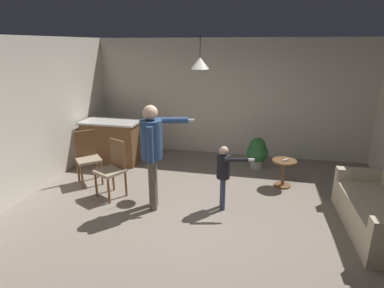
{
  "coord_description": "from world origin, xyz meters",
  "views": [
    {
      "loc": [
        0.79,
        -4.17,
        2.57
      ],
      "look_at": [
        -0.31,
        0.64,
        1.0
      ],
      "focal_mm": 29.59,
      "sensor_mm": 36.0,
      "label": 1
    }
  ],
  "objects_px": {
    "side_table_by_couch": "(284,170)",
    "spare_remote_on_table": "(286,160)",
    "dining_chair_near_wall": "(87,155)",
    "person_adult": "(153,146)",
    "kitchen_counter": "(112,142)",
    "dining_chair_by_counter": "(113,166)",
    "person_child": "(224,171)",
    "potted_plant_corner": "(257,152)"
  },
  "relations": [
    {
      "from": "person_adult",
      "to": "person_child",
      "type": "distance_m",
      "value": 1.18
    },
    {
      "from": "person_child",
      "to": "dining_chair_near_wall",
      "type": "bearing_deg",
      "value": -112.52
    },
    {
      "from": "potted_plant_corner",
      "to": "kitchen_counter",
      "type": "bearing_deg",
      "value": -174.4
    },
    {
      "from": "kitchen_counter",
      "to": "potted_plant_corner",
      "type": "bearing_deg",
      "value": 5.6
    },
    {
      "from": "kitchen_counter",
      "to": "person_adult",
      "type": "distance_m",
      "value": 2.47
    },
    {
      "from": "side_table_by_couch",
      "to": "person_child",
      "type": "bearing_deg",
      "value": -132.45
    },
    {
      "from": "dining_chair_near_wall",
      "to": "potted_plant_corner",
      "type": "height_order",
      "value": "dining_chair_near_wall"
    },
    {
      "from": "kitchen_counter",
      "to": "spare_remote_on_table",
      "type": "bearing_deg",
      "value": -8.21
    },
    {
      "from": "dining_chair_by_counter",
      "to": "spare_remote_on_table",
      "type": "bearing_deg",
      "value": -134.22
    },
    {
      "from": "spare_remote_on_table",
      "to": "side_table_by_couch",
      "type": "bearing_deg",
      "value": 109.32
    },
    {
      "from": "dining_chair_near_wall",
      "to": "spare_remote_on_table",
      "type": "height_order",
      "value": "dining_chair_near_wall"
    },
    {
      "from": "person_adult",
      "to": "potted_plant_corner",
      "type": "distance_m",
      "value": 2.71
    },
    {
      "from": "person_adult",
      "to": "person_child",
      "type": "xyz_separation_m",
      "value": [
        1.1,
        0.21,
        -0.39
      ]
    },
    {
      "from": "person_adult",
      "to": "dining_chair_near_wall",
      "type": "relative_size",
      "value": 1.7
    },
    {
      "from": "side_table_by_couch",
      "to": "spare_remote_on_table",
      "type": "distance_m",
      "value": 0.22
    },
    {
      "from": "person_child",
      "to": "dining_chair_near_wall",
      "type": "height_order",
      "value": "person_child"
    },
    {
      "from": "potted_plant_corner",
      "to": "side_table_by_couch",
      "type": "bearing_deg",
      "value": -57.75
    },
    {
      "from": "dining_chair_near_wall",
      "to": "person_adult",
      "type": "bearing_deg",
      "value": 114.42
    },
    {
      "from": "side_table_by_couch",
      "to": "person_adult",
      "type": "bearing_deg",
      "value": -148.29
    },
    {
      "from": "dining_chair_by_counter",
      "to": "side_table_by_couch",
      "type": "bearing_deg",
      "value": -133.39
    },
    {
      "from": "person_child",
      "to": "spare_remote_on_table",
      "type": "relative_size",
      "value": 8.16
    },
    {
      "from": "dining_chair_near_wall",
      "to": "spare_remote_on_table",
      "type": "distance_m",
      "value": 3.71
    },
    {
      "from": "kitchen_counter",
      "to": "spare_remote_on_table",
      "type": "relative_size",
      "value": 9.69
    },
    {
      "from": "spare_remote_on_table",
      "to": "person_child",
      "type": "bearing_deg",
      "value": -134.03
    },
    {
      "from": "person_adult",
      "to": "potted_plant_corner",
      "type": "height_order",
      "value": "person_adult"
    },
    {
      "from": "person_child",
      "to": "spare_remote_on_table",
      "type": "xyz_separation_m",
      "value": [
        1.0,
        1.04,
        -0.12
      ]
    },
    {
      "from": "spare_remote_on_table",
      "to": "dining_chair_by_counter",
      "type": "bearing_deg",
      "value": -161.26
    },
    {
      "from": "person_adult",
      "to": "spare_remote_on_table",
      "type": "xyz_separation_m",
      "value": [
        2.1,
        1.25,
        -0.51
      ]
    },
    {
      "from": "kitchen_counter",
      "to": "side_table_by_couch",
      "type": "distance_m",
      "value": 3.73
    },
    {
      "from": "potted_plant_corner",
      "to": "spare_remote_on_table",
      "type": "xyz_separation_m",
      "value": [
        0.52,
        -0.85,
        0.16
      ]
    },
    {
      "from": "side_table_by_couch",
      "to": "dining_chair_by_counter",
      "type": "height_order",
      "value": "dining_chair_by_counter"
    },
    {
      "from": "dining_chair_by_counter",
      "to": "potted_plant_corner",
      "type": "height_order",
      "value": "dining_chair_by_counter"
    },
    {
      "from": "kitchen_counter",
      "to": "person_adult",
      "type": "xyz_separation_m",
      "value": [
        1.61,
        -1.78,
        0.57
      ]
    },
    {
      "from": "side_table_by_couch",
      "to": "spare_remote_on_table",
      "type": "relative_size",
      "value": 4.0
    },
    {
      "from": "dining_chair_by_counter",
      "to": "spare_remote_on_table",
      "type": "height_order",
      "value": "dining_chair_by_counter"
    },
    {
      "from": "potted_plant_corner",
      "to": "dining_chair_by_counter",
      "type": "bearing_deg",
      "value": -142.56
    },
    {
      "from": "person_child",
      "to": "potted_plant_corner",
      "type": "distance_m",
      "value": 1.97
    },
    {
      "from": "person_adult",
      "to": "dining_chair_by_counter",
      "type": "xyz_separation_m",
      "value": [
        -0.83,
        0.25,
        -0.51
      ]
    },
    {
      "from": "person_adult",
      "to": "dining_chair_by_counter",
      "type": "relative_size",
      "value": 1.7
    },
    {
      "from": "side_table_by_couch",
      "to": "potted_plant_corner",
      "type": "distance_m",
      "value": 0.95
    },
    {
      "from": "side_table_by_couch",
      "to": "potted_plant_corner",
      "type": "relative_size",
      "value": 0.76
    },
    {
      "from": "dining_chair_near_wall",
      "to": "dining_chair_by_counter",
      "type": "bearing_deg",
      "value": 108.01
    }
  ]
}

